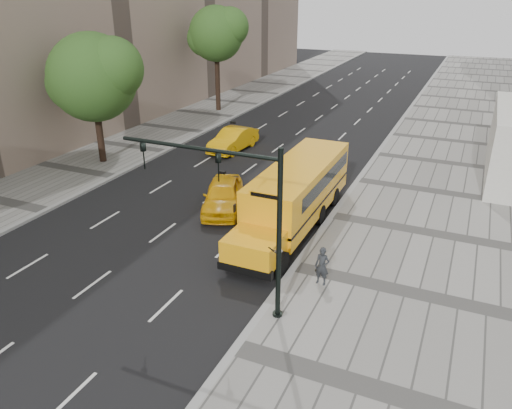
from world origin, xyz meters
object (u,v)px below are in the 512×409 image
at_px(school_bus, 297,190).
at_px(pedestrian, 322,266).
at_px(taxi_near, 223,195).
at_px(taxi_far, 233,140).
at_px(tree_b, 94,77).
at_px(traffic_signal, 241,208).
at_px(tree_c, 217,33).

height_order(school_bus, pedestrian, school_bus).
height_order(taxi_near, taxi_far, taxi_near).
bearing_deg(tree_b, taxi_far, 42.76).
bearing_deg(traffic_signal, school_bus, 95.07).
xyz_separation_m(tree_b, traffic_signal, (15.59, -11.11, -1.63)).
bearing_deg(taxi_far, pedestrian, -48.25).
xyz_separation_m(tree_b, pedestrian, (17.80, -8.48, -4.78)).
distance_m(tree_b, pedestrian, 20.29).
distance_m(tree_c, school_bus, 25.33).
relative_size(school_bus, pedestrian, 7.30).
relative_size(tree_b, pedestrian, 5.34).
bearing_deg(tree_b, pedestrian, -25.48).
bearing_deg(tree_b, tree_c, 90.05).
xyz_separation_m(pedestrian, traffic_signal, (-2.21, -2.63, 3.15)).
relative_size(tree_b, taxi_near, 1.77).
xyz_separation_m(school_bus, traffic_signal, (0.69, -7.79, 2.33)).
bearing_deg(traffic_signal, taxi_near, 121.96).
bearing_deg(tree_b, taxi_near, -17.68).
height_order(taxi_far, traffic_signal, traffic_signal).
bearing_deg(tree_c, pedestrian, -54.47).
bearing_deg(pedestrian, tree_b, 158.27).
xyz_separation_m(tree_b, taxi_far, (6.63, 6.13, -4.93)).
height_order(tree_b, taxi_far, tree_b).
xyz_separation_m(tree_c, taxi_near, (10.81, -19.91, -6.23)).
height_order(tree_c, taxi_far, tree_c).
bearing_deg(school_bus, pedestrian, -60.61).
bearing_deg(taxi_near, tree_c, 97.60).
bearing_deg(taxi_near, pedestrian, -56.67).
relative_size(tree_c, pedestrian, 5.97).
xyz_separation_m(taxi_near, pedestrian, (7.00, -5.04, 0.13)).
height_order(tree_c, taxi_near, tree_c).
relative_size(school_bus, traffic_signal, 1.81).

